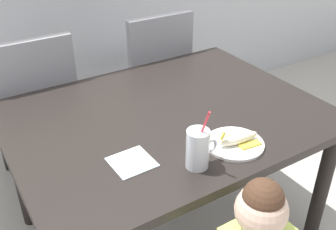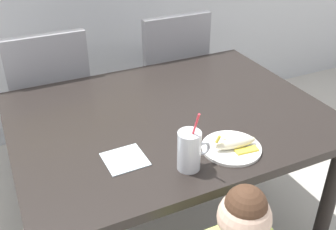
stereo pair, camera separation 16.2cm
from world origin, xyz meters
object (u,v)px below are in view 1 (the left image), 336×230
(milk_cup, at_px, (198,151))
(snack_plate, at_px, (234,144))
(dining_table, at_px, (167,129))
(peeled_banana, at_px, (239,139))
(dining_chair_left, at_px, (36,106))
(dining_chair_right, at_px, (152,76))
(paper_napkin, at_px, (132,162))

(milk_cup, relative_size, snack_plate, 1.07)
(dining_table, xyz_separation_m, peeled_banana, (0.11, -0.36, 0.12))
(dining_chair_left, bearing_deg, dining_table, 120.49)
(peeled_banana, bearing_deg, dining_chair_left, 116.07)
(dining_chair_left, distance_m, snack_plate, 1.19)
(dining_table, relative_size, snack_plate, 5.97)
(milk_cup, bearing_deg, dining_chair_left, 105.91)
(dining_chair_left, xyz_separation_m, snack_plate, (0.51, -1.06, 0.19))
(dining_table, height_order, peeled_banana, peeled_banana)
(dining_table, height_order, dining_chair_right, dining_chair_right)
(peeled_banana, bearing_deg, paper_napkin, 163.18)
(milk_cup, distance_m, peeled_banana, 0.22)
(snack_plate, distance_m, peeled_banana, 0.03)
(dining_chair_left, distance_m, dining_chair_right, 0.75)
(dining_table, relative_size, peeled_banana, 7.90)
(milk_cup, height_order, snack_plate, milk_cup)
(dining_table, bearing_deg, dining_chair_left, 120.49)
(dining_chair_right, relative_size, milk_cup, 3.89)
(dining_chair_left, distance_m, milk_cup, 1.16)
(milk_cup, height_order, paper_napkin, milk_cup)
(dining_chair_right, xyz_separation_m, snack_plate, (-0.24, -1.06, 0.19))
(dining_chair_left, height_order, snack_plate, dining_chair_left)
(dining_table, xyz_separation_m, dining_chair_left, (-0.42, 0.71, -0.09))
(milk_cup, distance_m, snack_plate, 0.21)
(milk_cup, bearing_deg, dining_table, 74.44)
(snack_plate, relative_size, paper_napkin, 1.53)
(dining_table, bearing_deg, paper_napkin, -141.37)
(dining_table, relative_size, milk_cup, 5.56)
(dining_chair_right, distance_m, snack_plate, 1.11)
(dining_chair_right, bearing_deg, paper_napkin, 56.52)
(paper_napkin, bearing_deg, snack_plate, -15.95)
(dining_table, xyz_separation_m, dining_chair_right, (0.33, 0.71, -0.09))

